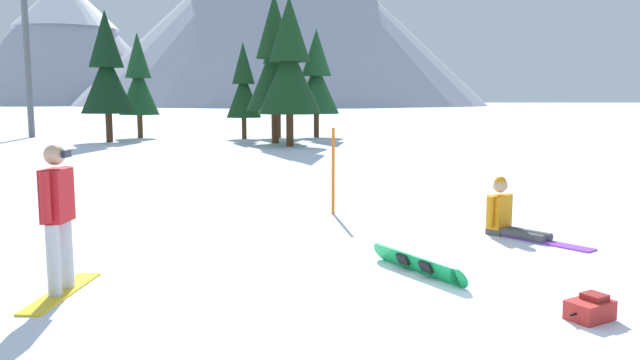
{
  "coord_description": "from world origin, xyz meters",
  "views": [
    {
      "loc": [
        -0.8,
        -7.07,
        2.26
      ],
      "look_at": [
        -0.81,
        2.63,
        1.0
      ],
      "focal_mm": 35.05,
      "sensor_mm": 36.0,
      "label": 1
    }
  ],
  "objects": [
    {
      "name": "ground_plane",
      "position": [
        0.0,
        0.0,
        0.0
      ],
      "size": [
        800.0,
        800.0,
        0.0
      ],
      "primitive_type": "plane",
      "color": "silver"
    },
    {
      "name": "snowboarder_foreground",
      "position": [
        -3.83,
        0.01,
        0.92
      ],
      "size": [
        0.36,
        1.6,
        1.75
      ],
      "color": "yellow",
      "rests_on": "ground_plane"
    },
    {
      "name": "snowboarder_midground",
      "position": [
        2.32,
        3.13,
        0.34
      ],
      "size": [
        1.41,
        1.57,
        0.98
      ],
      "color": "#4C4C51",
      "rests_on": "ground_plane"
    },
    {
      "name": "loose_snowboard_near_left",
      "position": [
        0.45,
        0.83,
        0.14
      ],
      "size": [
        1.08,
        1.61,
        0.26
      ],
      "color": "#19B259",
      "rests_on": "ground_plane"
    },
    {
      "name": "backpack_red",
      "position": [
        1.98,
        -0.86,
        0.12
      ],
      "size": [
        0.54,
        0.5,
        0.27
      ],
      "color": "red",
      "rests_on": "ground_plane"
    },
    {
      "name": "trail_marker_pole",
      "position": [
        -0.55,
        5.13,
        0.85
      ],
      "size": [
        0.06,
        0.06,
        1.7
      ],
      "primitive_type": "cylinder",
      "color": "orange",
      "rests_on": "ground_plane"
    },
    {
      "name": "pine_tree_tall",
      "position": [
        -11.38,
        29.68,
        3.32
      ],
      "size": [
        2.3,
        2.3,
        6.1
      ],
      "color": "#472D19",
      "rests_on": "ground_plane"
    },
    {
      "name": "pine_tree_twin",
      "position": [
        -3.3,
        29.87,
        4.1
      ],
      "size": [
        2.59,
        2.59,
        7.53
      ],
      "color": "#472D19",
      "rests_on": "ground_plane"
    },
    {
      "name": "pine_tree_slender",
      "position": [
        -5.16,
        28.83,
        2.98
      ],
      "size": [
        1.98,
        1.98,
        5.48
      ],
      "color": "#472D19",
      "rests_on": "ground_plane"
    },
    {
      "name": "pine_tree_short",
      "position": [
        -1.02,
        30.15,
        3.46
      ],
      "size": [
        2.71,
        2.71,
        6.34
      ],
      "color": "#472D19",
      "rests_on": "ground_plane"
    },
    {
      "name": "pine_tree_leaning",
      "position": [
        -3.12,
        25.15,
        4.13
      ],
      "size": [
        2.91,
        2.91,
        7.58
      ],
      "color": "#472D19",
      "rests_on": "ground_plane"
    },
    {
      "name": "pine_tree_broad",
      "position": [
        -2.25,
        22.88,
        3.85
      ],
      "size": [
        3.04,
        3.04,
        7.05
      ],
      "color": "#472D19",
      "rests_on": "ground_plane"
    },
    {
      "name": "pine_tree_young",
      "position": [
        -11.96,
        26.01,
        3.75
      ],
      "size": [
        2.74,
        2.74,
        6.87
      ],
      "color": "#472D19",
      "rests_on": "ground_plane"
    },
    {
      "name": "ski_lift_tower",
      "position": [
        -17.99,
        30.15,
        6.55
      ],
      "size": [
        3.77,
        0.36,
        11.46
      ],
      "color": "#595B60",
      "rests_on": "ground_plane"
    },
    {
      "name": "peak_east_ridge",
      "position": [
        -97.61,
        235.92,
        25.02
      ],
      "size": [
        86.63,
        86.63,
        47.88
      ],
      "color": "#9EA3B2",
      "rests_on": "ground_plane"
    },
    {
      "name": "peak_west_ridge",
      "position": [
        -14.37,
        220.24,
        35.38
      ],
      "size": [
        144.12,
        144.12,
        67.72
      ],
      "color": "#9EA3B2",
      "rests_on": "ground_plane"
    }
  ]
}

